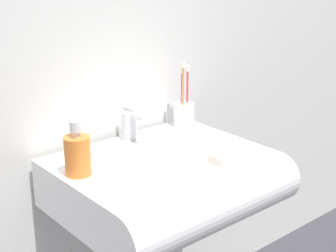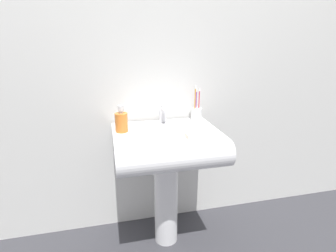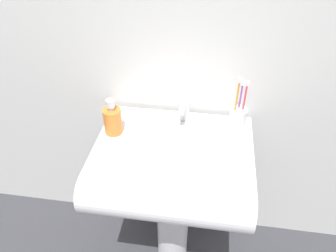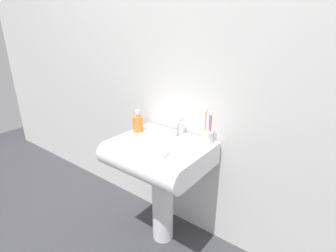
{
  "view_description": "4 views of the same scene",
  "coord_description": "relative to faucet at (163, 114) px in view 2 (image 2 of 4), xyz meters",
  "views": [
    {
      "loc": [
        -0.86,
        -1.06,
        1.3
      ],
      "look_at": [
        0.03,
        -0.0,
        0.82
      ],
      "focal_mm": 55.0,
      "sensor_mm": 36.0,
      "label": 1
    },
    {
      "loc": [
        -0.31,
        -1.35,
        1.22
      ],
      "look_at": [
        0.01,
        -0.03,
        0.77
      ],
      "focal_mm": 28.0,
      "sensor_mm": 36.0,
      "label": 2
    },
    {
      "loc": [
        0.11,
        -0.9,
        1.55
      ],
      "look_at": [
        -0.02,
        -0.02,
        0.84
      ],
      "focal_mm": 35.0,
      "sensor_mm": 36.0,
      "label": 3
    },
    {
      "loc": [
        0.92,
        -1.15,
        1.41
      ],
      "look_at": [
        0.02,
        0.03,
        0.84
      ],
      "focal_mm": 28.0,
      "sensor_mm": 36.0,
      "label": 4
    }
  ],
  "objects": [
    {
      "name": "wall_back",
      "position": [
        -0.02,
        0.1,
        0.41
      ],
      "size": [
        5.0,
        0.05,
        2.4
      ],
      "primitive_type": "cube",
      "color": "silver",
      "rests_on": "ground"
    },
    {
      "name": "soap_bottle",
      "position": [
        -0.26,
        -0.12,
        0.01
      ],
      "size": [
        0.07,
        0.07,
        0.15
      ],
      "color": "orange",
      "rests_on": "sink_basin"
    },
    {
      "name": "ground_plane",
      "position": [
        -0.02,
        -0.16,
        -0.79
      ],
      "size": [
        6.0,
        6.0,
        0.0
      ],
      "primitive_type": "plane",
      "color": "#38383D",
      "rests_on": "ground"
    },
    {
      "name": "sink_basin",
      "position": [
        -0.02,
        -0.21,
        -0.12
      ],
      "size": [
        0.58,
        0.49,
        0.14
      ],
      "color": "white",
      "rests_on": "sink_pedestal"
    },
    {
      "name": "toothbrush_cup",
      "position": [
        0.21,
        -0.01,
        -0.01
      ],
      "size": [
        0.07,
        0.07,
        0.22
      ],
      "color": "white",
      "rests_on": "sink_basin"
    },
    {
      "name": "faucet",
      "position": [
        0.0,
        0.0,
        0.0
      ],
      "size": [
        0.05,
        0.11,
        0.1
      ],
      "color": "silver",
      "rests_on": "sink_basin"
    },
    {
      "name": "sink_pedestal",
      "position": [
        -0.02,
        -0.16,
        -0.49
      ],
      "size": [
        0.14,
        0.14,
        0.6
      ],
      "primitive_type": "cylinder",
      "color": "white",
      "rests_on": "ground"
    },
    {
      "name": "bar_soap",
      "position": [
        0.09,
        -0.31,
        -0.04
      ],
      "size": [
        0.07,
        0.06,
        0.02
      ],
      "primitive_type": "cube",
      "color": "silver",
      "rests_on": "sink_basin"
    }
  ]
}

